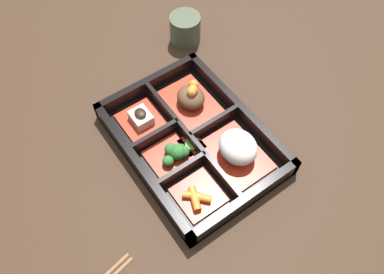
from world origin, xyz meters
The scene contains 10 objects.
ground_plane centered at (0.00, 0.00, 0.00)m, with size 3.00×3.00×0.00m, color #382619.
bento_base centered at (0.00, 0.00, 0.00)m, with size 0.32×0.24×0.01m.
bento_rim centered at (0.00, 0.00, 0.02)m, with size 0.32×0.24×0.04m.
bowl_stew centered at (-0.07, 0.05, 0.03)m, with size 0.13×0.09×0.05m.
bowl_rice centered at (0.07, 0.05, 0.04)m, with size 0.13×0.09×0.06m.
bowl_tofu centered at (-0.09, -0.05, 0.02)m, with size 0.09×0.08×0.03m.
bowl_greens centered at (0.01, -0.05, 0.02)m, with size 0.07×0.08×0.03m.
bowl_carrots centered at (0.10, -0.06, 0.02)m, with size 0.08×0.08×0.02m.
bowl_pickles centered at (0.01, -0.01, 0.01)m, with size 0.04×0.04×0.01m.
tea_cup centered at (-0.24, 0.15, 0.03)m, with size 0.07×0.07×0.07m.
Camera 1 is at (0.30, -0.21, 0.61)m, focal length 35.00 mm.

